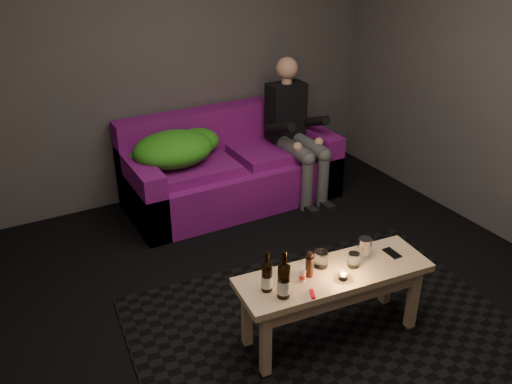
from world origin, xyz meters
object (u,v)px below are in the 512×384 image
(person, at_px, (294,127))
(beer_bottle_a, at_px, (267,276))
(steel_cup, at_px, (365,247))
(beer_bottle_b, at_px, (284,280))
(coffee_table, at_px, (334,283))
(sofa, at_px, (230,170))

(person, bearing_deg, beer_bottle_a, -126.38)
(person, height_order, steel_cup, person)
(steel_cup, bearing_deg, beer_bottle_b, -170.12)
(person, relative_size, coffee_table, 1.04)
(sofa, bearing_deg, beer_bottle_a, -110.48)
(sofa, relative_size, person, 1.50)
(sofa, xyz_separation_m, coffee_table, (-0.29, -2.00, 0.11))
(beer_bottle_a, xyz_separation_m, steel_cup, (0.72, 0.02, -0.04))
(sofa, height_order, beer_bottle_b, sofa)
(beer_bottle_b, relative_size, steel_cup, 2.52)
(beer_bottle_a, bearing_deg, beer_bottle_b, -61.56)
(sofa, bearing_deg, beer_bottle_b, -108.30)
(beer_bottle_a, distance_m, beer_bottle_b, 0.11)
(beer_bottle_b, distance_m, steel_cup, 0.68)
(sofa, relative_size, beer_bottle_a, 7.51)
(person, xyz_separation_m, beer_bottle_b, (-1.28, -1.90, -0.06))
(sofa, xyz_separation_m, person, (0.60, -0.16, 0.36))
(beer_bottle_b, bearing_deg, beer_bottle_a, 118.44)
(sofa, bearing_deg, person, -14.56)
(coffee_table, xyz_separation_m, beer_bottle_a, (-0.44, 0.04, 0.18))
(coffee_table, relative_size, steel_cup, 10.58)
(sofa, height_order, person, person)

